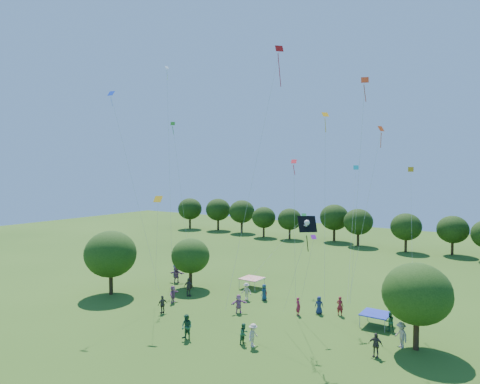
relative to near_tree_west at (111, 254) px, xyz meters
name	(u,v)px	position (x,y,z in m)	size (l,w,h in m)	color
near_tree_west	(111,254)	(0.00, 0.00, 0.00)	(5.29, 5.29, 6.59)	#422B19
near_tree_north	(190,256)	(5.20, 6.47, -0.68)	(4.17, 4.17, 5.40)	#422B19
near_tree_east	(417,294)	(29.06, 3.28, -0.16)	(4.84, 4.84, 6.23)	#422B19
treeline	(371,222)	(13.78, 42.27, -0.11)	(88.01, 8.77, 6.77)	#422B19
tent_red_stripe	(252,278)	(10.77, 10.17, -3.16)	(2.20, 2.20, 1.10)	red
tent_blue	(376,314)	(25.33, 6.22, -3.16)	(2.20, 2.20, 1.10)	#1A2CAC
crowd_person_0	(264,292)	(14.11, 7.17, -3.40)	(0.78, 0.42, 1.59)	navy
crowd_person_1	(340,306)	(21.92, 7.12, -3.35)	(0.63, 0.41, 1.69)	maroon
crowd_person_2	(244,334)	(18.34, -2.81, -3.42)	(0.77, 0.42, 1.56)	#275C3B
crowd_person_3	(246,291)	(12.61, 6.25, -3.35)	(1.11, 0.50, 1.69)	beige
crowd_person_4	(189,287)	(7.14, 3.93, -3.26)	(1.10, 0.50, 1.88)	#453D37
crowd_person_5	(173,294)	(7.19, 1.56, -3.38)	(1.53, 0.55, 1.64)	#965786
crowd_person_6	(319,305)	(20.23, 6.45, -3.41)	(0.78, 0.42, 1.57)	navy
crowd_person_7	(265,292)	(14.13, 7.30, -3.45)	(0.56, 0.36, 1.50)	maroon
crowd_person_8	(390,321)	(26.55, 5.83, -3.42)	(0.76, 0.41, 1.55)	#2A623D
crowd_person_9	(401,335)	(28.09, 3.01, -3.27)	(1.21, 0.54, 1.86)	#B49E90
crowd_person_10	(376,345)	(27.02, 0.46, -3.36)	(0.98, 0.45, 1.67)	#443A37
crowd_person_11	(177,274)	(2.42, 7.26, -3.26)	(1.76, 0.63, 1.89)	#895082
crowd_person_12	(176,268)	(0.11, 9.60, -3.27)	(0.92, 0.50, 1.86)	navy
crowd_person_13	(298,306)	(18.83, 5.11, -3.40)	(0.59, 0.38, 1.59)	maroon
crowd_person_14	(187,327)	(14.26, -4.52, -3.25)	(0.93, 0.50, 1.89)	#245538
crowd_person_15	(253,335)	(19.16, -2.85, -3.35)	(1.11, 0.50, 1.70)	beige
crowd_person_16	(163,304)	(8.54, -1.25, -3.40)	(0.93, 0.42, 1.59)	#443E36
crowd_person_17	(239,304)	(14.16, 2.64, -3.37)	(1.55, 0.55, 1.66)	#AB6499
pirate_kite	(307,225)	(22.51, -1.10, 4.77)	(4.08, 3.45, 8.27)	black
red_high_kite	(271,94)	(15.90, 5.21, 15.46)	(1.43, 7.47, 22.99)	red
small_kite_0	(362,128)	(23.81, 6.61, 12.10)	(1.45, 0.59, 19.18)	red
small_kite_1	(325,150)	(19.51, 9.17, 10.52)	(2.10, 4.24, 17.04)	#FFA60D
small_kite_2	(411,199)	(26.61, 12.20, 6.04)	(1.83, 5.47, 11.82)	orange
small_kite_3	(295,227)	(14.90, 12.16, 2.55)	(4.02, 5.87, 6.86)	#18842F
small_kite_4	(122,137)	(3.36, -1.22, 11.73)	(4.53, 2.16, 19.00)	blue
small_kite_5	(311,250)	(20.88, 3.21, 2.09)	(2.13, 1.80, 6.32)	purple
small_kite_6	(169,134)	(1.47, 7.15, 12.70)	(1.33, 0.86, 23.28)	white
small_kite_7	(354,195)	(21.20, 12.54, 6.16)	(2.24, 7.69, 12.01)	#0B9FAD
small_kite_8	(294,197)	(19.36, 3.16, 6.44)	(0.83, 1.83, 12.39)	red
small_kite_9	(375,161)	(23.87, 10.27, 9.40)	(1.64, 4.53, 15.55)	#FF470D
small_kite_10	(158,212)	(8.98, -2.18, 5.02)	(3.46, 2.89, 9.33)	#CB9512
small_kite_11	(177,157)	(0.73, 9.29, 10.17)	(2.87, 0.56, 17.26)	#157816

